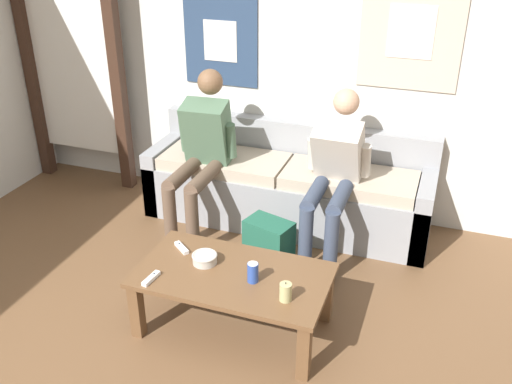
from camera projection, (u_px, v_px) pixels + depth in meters
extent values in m
cube|color=silver|center=(284.00, 57.00, 4.53)|extent=(10.00, 0.05, 2.55)
cube|color=navy|center=(220.00, 41.00, 4.61)|extent=(0.64, 0.01, 0.73)
cube|color=silver|center=(220.00, 41.00, 4.61)|extent=(0.29, 0.01, 0.33)
cube|color=beige|center=(411.00, 32.00, 4.09)|extent=(0.73, 0.01, 0.84)
cube|color=silver|center=(411.00, 32.00, 4.08)|extent=(0.33, 0.01, 0.38)
cube|color=#382319|center=(31.00, 69.00, 5.15)|extent=(0.10, 0.10, 2.05)
cube|color=#382319|center=(118.00, 78.00, 4.88)|extent=(0.10, 0.10, 2.05)
cube|color=silver|center=(73.00, 61.00, 4.98)|extent=(0.82, 0.02, 1.64)
cube|color=gray|center=(296.00, 165.00, 4.81)|extent=(2.29, 0.13, 0.78)
cube|color=gray|center=(284.00, 201.00, 4.61)|extent=(2.29, 0.54, 0.44)
cube|color=gray|center=(164.00, 174.00, 4.91)|extent=(0.12, 0.54, 0.56)
cube|color=gray|center=(423.00, 217.00, 4.26)|extent=(0.12, 0.54, 0.56)
cube|color=#B2A38E|center=(225.00, 162.00, 4.64)|extent=(1.01, 0.50, 0.10)
cube|color=#B2A38E|center=(349.00, 180.00, 4.33)|extent=(1.01, 0.50, 0.10)
cube|color=brown|center=(233.00, 275.00, 3.41)|extent=(1.16, 0.64, 0.03)
cube|color=brown|center=(177.00, 263.00, 3.88)|extent=(0.07, 0.07, 0.37)
cube|color=brown|center=(327.00, 295.00, 3.56)|extent=(0.07, 0.07, 0.37)
cube|color=brown|center=(137.00, 310.00, 3.43)|extent=(0.07, 0.07, 0.37)
cube|color=brown|center=(304.00, 351.00, 3.12)|extent=(0.07, 0.07, 0.37)
cylinder|color=brown|center=(182.00, 175.00, 4.30)|extent=(0.11, 0.46, 0.11)
cylinder|color=brown|center=(170.00, 218.00, 4.23)|extent=(0.10, 0.10, 0.51)
cube|color=#232328|center=(168.00, 252.00, 4.29)|extent=(0.11, 0.25, 0.05)
cylinder|color=brown|center=(204.00, 178.00, 4.25)|extent=(0.11, 0.46, 0.11)
cylinder|color=brown|center=(192.00, 223.00, 4.17)|extent=(0.10, 0.10, 0.51)
cube|color=#232328|center=(190.00, 257.00, 4.23)|extent=(0.11, 0.25, 0.05)
cube|color=#4C6B51|center=(207.00, 133.00, 4.40)|extent=(0.36, 0.35, 0.54)
sphere|color=brown|center=(210.00, 82.00, 4.31)|extent=(0.20, 0.20, 0.20)
cylinder|color=#4C6B51|center=(185.00, 135.00, 4.48)|extent=(0.08, 0.11, 0.28)
cylinder|color=#4C6B51|center=(231.00, 141.00, 4.37)|extent=(0.08, 0.11, 0.28)
cylinder|color=#384256|center=(315.00, 195.00, 4.01)|extent=(0.11, 0.42, 0.11)
cylinder|color=#384256|center=(305.00, 240.00, 3.95)|extent=(0.10, 0.10, 0.51)
cube|color=#232328|center=(301.00, 276.00, 4.01)|extent=(0.11, 0.25, 0.05)
cylinder|color=#384256|center=(340.00, 199.00, 3.96)|extent=(0.11, 0.42, 0.11)
cylinder|color=#384256|center=(331.00, 245.00, 3.90)|extent=(0.10, 0.10, 0.51)
cube|color=#232328|center=(326.00, 282.00, 3.96)|extent=(0.11, 0.25, 0.05)
cube|color=beige|center=(339.00, 153.00, 4.14)|extent=(0.35, 0.40, 0.52)
sphere|color=tan|center=(346.00, 102.00, 4.12)|extent=(0.19, 0.19, 0.19)
cylinder|color=beige|center=(313.00, 153.00, 4.24)|extent=(0.08, 0.13, 0.27)
cylinder|color=beige|center=(365.00, 161.00, 4.12)|extent=(0.08, 0.13, 0.27)
cube|color=#1E5642|center=(269.00, 245.00, 4.07)|extent=(0.37, 0.29, 0.38)
cube|color=#1E5642|center=(261.00, 261.00, 4.04)|extent=(0.24, 0.13, 0.17)
cylinder|color=#B7B2A8|center=(205.00, 259.00, 3.49)|extent=(0.15, 0.15, 0.06)
torus|color=#B7B2A8|center=(205.00, 255.00, 3.47)|extent=(0.16, 0.16, 0.02)
cylinder|color=tan|center=(286.00, 292.00, 3.15)|extent=(0.07, 0.07, 0.11)
cylinder|color=black|center=(286.00, 283.00, 3.12)|extent=(0.00, 0.00, 0.01)
cylinder|color=#28479E|center=(253.00, 273.00, 3.30)|extent=(0.07, 0.07, 0.12)
cylinder|color=silver|center=(253.00, 264.00, 3.27)|extent=(0.06, 0.06, 0.00)
cube|color=white|center=(151.00, 278.00, 3.33)|extent=(0.05, 0.15, 0.02)
cylinder|color=#333842|center=(154.00, 274.00, 3.35)|extent=(0.01, 0.01, 0.00)
cube|color=white|center=(182.00, 248.00, 3.63)|extent=(0.13, 0.12, 0.02)
cylinder|color=#333842|center=(179.00, 244.00, 3.64)|extent=(0.01, 0.01, 0.00)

